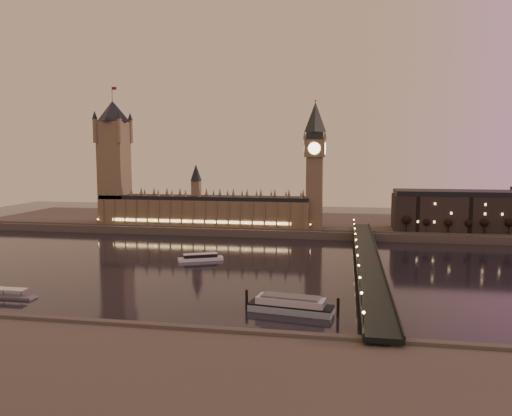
# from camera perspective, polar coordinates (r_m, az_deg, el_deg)

# --- Properties ---
(ground) EXTENTS (700.00, 700.00, 0.00)m
(ground) POSITION_cam_1_polar(r_m,az_deg,el_deg) (303.75, -5.17, -6.48)
(ground) COLOR black
(ground) RESTS_ON ground
(far_embankment) EXTENTS (560.00, 130.00, 6.00)m
(far_embankment) POSITION_cam_1_polar(r_m,az_deg,el_deg) (457.67, 3.99, -1.80)
(far_embankment) COLOR #423D35
(far_embankment) RESTS_ON ground
(near_embankment) EXTENTS (560.00, 110.00, 6.00)m
(near_embankment) POSITION_cam_1_polar(r_m,az_deg,el_deg) (136.72, -13.15, -21.64)
(near_embankment) COLOR #423D35
(near_embankment) RESTS_ON ground
(palace_of_westminster) EXTENTS (180.00, 26.62, 52.00)m
(palace_of_westminster) POSITION_cam_1_polar(r_m,az_deg,el_deg) (426.11, -6.07, 0.12)
(palace_of_westminster) COLOR brown
(palace_of_westminster) RESTS_ON ground
(victoria_tower) EXTENTS (31.68, 31.68, 118.00)m
(victoria_tower) POSITION_cam_1_polar(r_m,az_deg,el_deg) (452.83, -15.93, 5.86)
(victoria_tower) COLOR brown
(victoria_tower) RESTS_ON ground
(big_ben) EXTENTS (17.68, 17.68, 104.00)m
(big_ben) POSITION_cam_1_polar(r_m,az_deg,el_deg) (407.34, 6.74, 5.79)
(big_ben) COLOR brown
(big_ben) RESTS_ON ground
(westminster_bridge) EXTENTS (13.20, 260.00, 15.30)m
(westminster_bridge) POSITION_cam_1_polar(r_m,az_deg,el_deg) (292.23, 12.51, -6.00)
(westminster_bridge) COLOR black
(westminster_bridge) RESTS_ON ground
(city_block) EXTENTS (155.00, 45.00, 34.00)m
(city_block) POSITION_cam_1_polar(r_m,az_deg,el_deg) (434.45, 25.64, -0.27)
(city_block) COLOR black
(city_block) RESTS_ON ground
(bare_tree_0) EXTENTS (6.08, 6.08, 12.36)m
(bare_tree_0) POSITION_cam_1_polar(r_m,az_deg,el_deg) (400.50, 16.78, -1.43)
(bare_tree_0) COLOR black
(bare_tree_0) RESTS_ON ground
(bare_tree_1) EXTENTS (6.08, 6.08, 12.36)m
(bare_tree_1) POSITION_cam_1_polar(r_m,az_deg,el_deg) (402.42, 18.84, -1.46)
(bare_tree_1) COLOR black
(bare_tree_1) RESTS_ON ground
(bare_tree_2) EXTENTS (6.08, 6.08, 12.36)m
(bare_tree_2) POSITION_cam_1_polar(r_m,az_deg,el_deg) (404.85, 20.87, -1.49)
(bare_tree_2) COLOR black
(bare_tree_2) RESTS_ON ground
(bare_tree_3) EXTENTS (6.08, 6.08, 12.36)m
(bare_tree_3) POSITION_cam_1_polar(r_m,az_deg,el_deg) (407.79, 22.88, -1.52)
(bare_tree_3) COLOR black
(bare_tree_3) RESTS_ON ground
(bare_tree_4) EXTENTS (6.08, 6.08, 12.36)m
(bare_tree_4) POSITION_cam_1_polar(r_m,az_deg,el_deg) (411.22, 24.85, -1.55)
(bare_tree_4) COLOR black
(bare_tree_4) RESTS_ON ground
(bare_tree_5) EXTENTS (6.08, 6.08, 12.36)m
(bare_tree_5) POSITION_cam_1_polar(r_m,az_deg,el_deg) (415.14, 26.79, -1.57)
(bare_tree_5) COLOR black
(bare_tree_5) RESTS_ON ground
(cruise_boat_a) EXTENTS (27.92, 17.42, 4.48)m
(cruise_boat_a) POSITION_cam_1_polar(r_m,az_deg,el_deg) (315.75, -6.35, -5.64)
(cruise_boat_a) COLOR silver
(cruise_boat_a) RESTS_ON ground
(moored_barge) EXTENTS (40.73, 15.04, 7.54)m
(moored_barge) POSITION_cam_1_polar(r_m,az_deg,el_deg) (214.66, 3.99, -10.97)
(moored_barge) COLOR #94AEBD
(moored_barge) RESTS_ON ground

